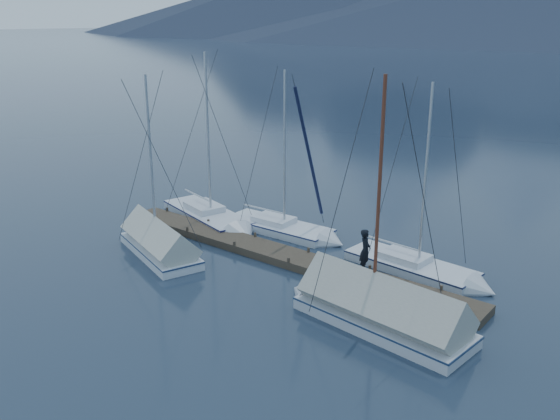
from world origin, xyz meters
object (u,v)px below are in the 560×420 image
(sailboat_open_mid, at_px, (292,232))
(sailboat_covered_far, at_px, (156,243))
(sailboat_open_left, at_px, (216,221))
(person, at_px, (365,250))
(sailboat_open_right, at_px, (428,272))
(sailboat_covered_near, at_px, (369,309))

(sailboat_open_mid, distance_m, sailboat_covered_far, 6.44)
(sailboat_open_left, relative_size, sailboat_covered_far, 1.08)
(person, bearing_deg, sailboat_covered_far, 86.58)
(sailboat_open_right, xyz_separation_m, person, (-1.87, -1.84, 1.06))
(sailboat_open_mid, relative_size, sailboat_covered_near, 0.92)
(sailboat_covered_far, bearing_deg, sailboat_open_right, 25.66)
(sailboat_open_right, distance_m, sailboat_covered_near, 4.76)
(sailboat_open_left, relative_size, sailboat_covered_near, 1.00)
(sailboat_open_left, xyz_separation_m, sailboat_open_mid, (3.94, 1.12, -0.01))
(sailboat_covered_near, bearing_deg, sailboat_covered_far, -178.29)
(sailboat_open_right, relative_size, sailboat_covered_near, 0.91)
(sailboat_open_mid, bearing_deg, sailboat_covered_far, -121.88)
(sailboat_covered_near, relative_size, person, 5.30)
(sailboat_open_left, relative_size, sailboat_open_right, 1.09)
(sailboat_covered_far, bearing_deg, person, 20.40)
(sailboat_open_left, distance_m, sailboat_covered_near, 11.85)
(sailboat_covered_far, bearing_deg, sailboat_open_mid, 58.12)
(sailboat_open_right, bearing_deg, sailboat_open_mid, 176.88)
(sailboat_open_left, bearing_deg, sailboat_covered_near, -19.84)
(sailboat_open_mid, height_order, sailboat_covered_near, sailboat_covered_near)
(sailboat_open_left, distance_m, person, 9.36)
(sailboat_open_mid, distance_m, sailboat_covered_near, 8.85)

